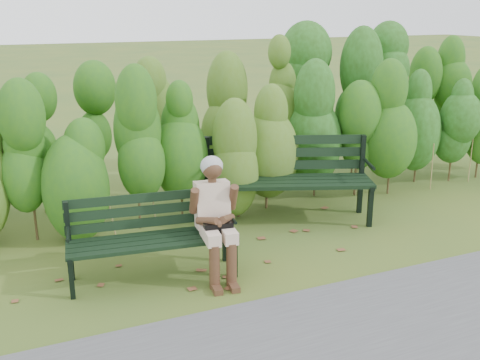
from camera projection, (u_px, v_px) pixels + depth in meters
name	position (u px, v px, depth m)	size (l,w,h in m)	color
ground	(253.00, 254.00, 6.11)	(80.00, 80.00, 0.00)	#3B5823
hedge_band	(194.00, 112.00, 7.37)	(11.04, 1.67, 2.42)	#47381E
leaf_litter	(238.00, 256.00, 6.05)	(5.61, 1.89, 0.01)	brown
bench_left	(151.00, 230.00, 5.51)	(1.68, 0.73, 0.81)	black
bench_right	(287.00, 172.00, 7.01)	(2.17, 1.36, 1.03)	black
seated_woman	(215.00, 211.00, 5.46)	(0.49, 0.72, 1.20)	beige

